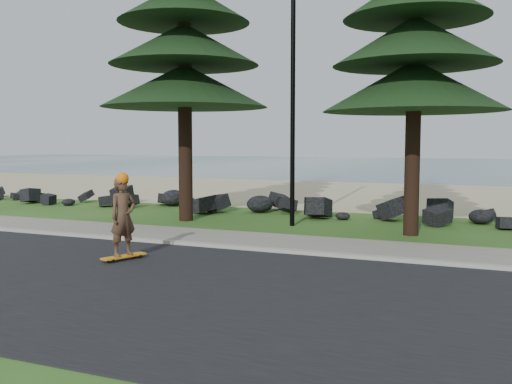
% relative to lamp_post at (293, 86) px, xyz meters
% --- Properties ---
extents(ground, '(160.00, 160.00, 0.00)m').
position_rel_lamp_post_xyz_m(ground, '(0.00, -3.20, -4.13)').
color(ground, '#35571B').
rests_on(ground, ground).
extents(road, '(160.00, 7.00, 0.02)m').
position_rel_lamp_post_xyz_m(road, '(0.00, -7.70, -4.12)').
color(road, black).
rests_on(road, ground).
extents(kerb, '(160.00, 0.20, 0.10)m').
position_rel_lamp_post_xyz_m(kerb, '(0.00, -4.10, -4.08)').
color(kerb, '#AAA699').
rests_on(kerb, ground).
extents(sidewalk, '(160.00, 2.00, 0.08)m').
position_rel_lamp_post_xyz_m(sidewalk, '(0.00, -3.00, -4.09)').
color(sidewalk, slate).
rests_on(sidewalk, ground).
extents(beach_sand, '(160.00, 15.00, 0.01)m').
position_rel_lamp_post_xyz_m(beach_sand, '(0.00, 11.30, -4.13)').
color(beach_sand, '#C9BC86').
rests_on(beach_sand, ground).
extents(ocean, '(160.00, 58.00, 0.01)m').
position_rel_lamp_post_xyz_m(ocean, '(0.00, 47.80, -4.13)').
color(ocean, '#365D68').
rests_on(ocean, ground).
extents(seawall_boulders, '(60.00, 2.40, 1.10)m').
position_rel_lamp_post_xyz_m(seawall_boulders, '(0.00, 2.40, -4.13)').
color(seawall_boulders, black).
rests_on(seawall_boulders, ground).
extents(lamp_post, '(0.25, 0.14, 8.14)m').
position_rel_lamp_post_xyz_m(lamp_post, '(0.00, 0.00, 0.00)').
color(lamp_post, black).
rests_on(lamp_post, ground).
extents(skateboarder, '(0.58, 1.01, 1.84)m').
position_rel_lamp_post_xyz_m(skateboarder, '(-1.63, -6.15, -3.20)').
color(skateboarder, orange).
rests_on(skateboarder, ground).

